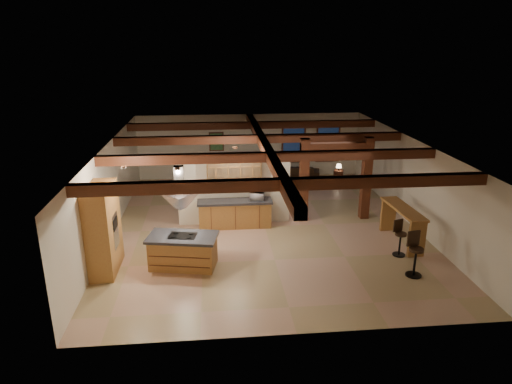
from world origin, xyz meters
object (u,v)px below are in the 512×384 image
dining_table (239,188)px  bar_counter (402,219)px  kitchen_island (183,251)px  sofa (296,172)px

dining_table → bar_counter: (4.72, -4.98, 0.42)m
kitchen_island → dining_table: 6.23m
sofa → kitchen_island: bearing=72.8°
kitchen_island → bar_counter: bearing=8.1°
bar_counter → dining_table: bearing=133.4°
kitchen_island → bar_counter: (6.65, 0.94, 0.30)m
dining_table → sofa: 3.49m
kitchen_island → dining_table: bearing=71.9°
kitchen_island → dining_table: size_ratio=1.02×
dining_table → kitchen_island: bearing=-93.5°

